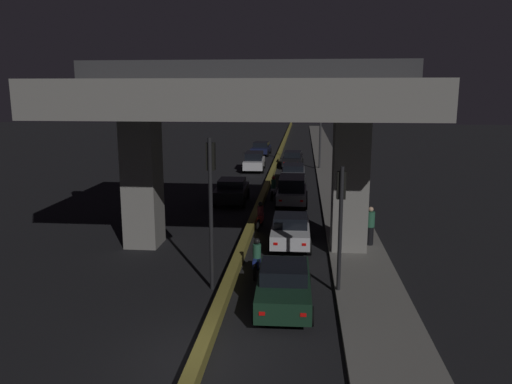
{
  "coord_description": "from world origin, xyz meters",
  "views": [
    {
      "loc": [
        2.58,
        -11.79,
        7.01
      ],
      "look_at": [
        0.05,
        15.05,
        1.57
      ],
      "focal_mm": 35.0,
      "sensor_mm": 36.0,
      "label": 1
    }
  ],
  "objects_px": {
    "car_black_lead_oncoming": "(232,191)",
    "car_dark_blue_third_oncoming": "(261,148)",
    "motorcycle_blue_filtering_near": "(257,259)",
    "traffic_light_left_of_median": "(211,188)",
    "car_dark_green_lead": "(284,284)",
    "traffic_light_right_of_median": "(341,207)",
    "street_lamp": "(318,114)",
    "car_white_second": "(291,230)",
    "car_white_second_oncoming": "(254,161)",
    "pedestrian_on_sidewalk": "(370,226)",
    "motorcycle_white_filtering_far": "(273,189)",
    "motorcycle_red_filtering_mid": "(260,217)",
    "car_grey_fourth": "(293,173)",
    "car_silver_third": "(292,190)",
    "car_black_fifth": "(293,159)"
  },
  "relations": [
    {
      "from": "traffic_light_right_of_median",
      "to": "car_white_second",
      "type": "relative_size",
      "value": 1.1
    },
    {
      "from": "car_silver_third",
      "to": "car_white_second_oncoming",
      "type": "height_order",
      "value": "car_silver_third"
    },
    {
      "from": "street_lamp",
      "to": "pedestrian_on_sidewalk",
      "type": "relative_size",
      "value": 4.86
    },
    {
      "from": "pedestrian_on_sidewalk",
      "to": "car_grey_fourth",
      "type": "bearing_deg",
      "value": 103.06
    },
    {
      "from": "car_black_lead_oncoming",
      "to": "motorcycle_white_filtering_far",
      "type": "bearing_deg",
      "value": 119.21
    },
    {
      "from": "traffic_light_left_of_median",
      "to": "car_white_second",
      "type": "relative_size",
      "value": 1.33
    },
    {
      "from": "car_dark_green_lead",
      "to": "car_white_second_oncoming",
      "type": "xyz_separation_m",
      "value": [
        -3.78,
        28.68,
        0.14
      ]
    },
    {
      "from": "traffic_light_left_of_median",
      "to": "motorcycle_blue_filtering_near",
      "type": "xyz_separation_m",
      "value": [
        1.48,
        1.45,
        -3.09
      ]
    },
    {
      "from": "motorcycle_white_filtering_far",
      "to": "car_black_lead_oncoming",
      "type": "bearing_deg",
      "value": 124.57
    },
    {
      "from": "car_white_second",
      "to": "motorcycle_red_filtering_mid",
      "type": "bearing_deg",
      "value": 29.7
    },
    {
      "from": "traffic_light_right_of_median",
      "to": "motorcycle_blue_filtering_near",
      "type": "distance_m",
      "value": 4.17
    },
    {
      "from": "car_white_second",
      "to": "pedestrian_on_sidewalk",
      "type": "bearing_deg",
      "value": -91.09
    },
    {
      "from": "car_dark_green_lead",
      "to": "car_silver_third",
      "type": "bearing_deg",
      "value": -0.87
    },
    {
      "from": "car_black_lead_oncoming",
      "to": "car_dark_blue_third_oncoming",
      "type": "bearing_deg",
      "value": 179.38
    },
    {
      "from": "street_lamp",
      "to": "car_grey_fourth",
      "type": "height_order",
      "value": "street_lamp"
    },
    {
      "from": "car_white_second",
      "to": "car_grey_fourth",
      "type": "bearing_deg",
      "value": 0.11
    },
    {
      "from": "car_white_second",
      "to": "car_white_second_oncoming",
      "type": "distance_m",
      "value": 22.33
    },
    {
      "from": "traffic_light_left_of_median",
      "to": "car_dark_blue_third_oncoming",
      "type": "distance_m",
      "value": 38.95
    },
    {
      "from": "car_white_second",
      "to": "motorcycle_white_filtering_far",
      "type": "xyz_separation_m",
      "value": [
        -1.4,
        10.18,
        -0.11
      ]
    },
    {
      "from": "street_lamp",
      "to": "car_white_second",
      "type": "relative_size",
      "value": 2.09
    },
    {
      "from": "car_white_second",
      "to": "car_white_second_oncoming",
      "type": "xyz_separation_m",
      "value": [
        -3.83,
        22.0,
        0.13
      ]
    },
    {
      "from": "traffic_light_right_of_median",
      "to": "car_white_second_oncoming",
      "type": "xyz_separation_m",
      "value": [
        -5.66,
        27.39,
        -2.23
      ]
    },
    {
      "from": "car_dark_green_lead",
      "to": "car_dark_blue_third_oncoming",
      "type": "height_order",
      "value": "car_dark_green_lead"
    },
    {
      "from": "car_black_lead_oncoming",
      "to": "car_dark_blue_third_oncoming",
      "type": "relative_size",
      "value": 0.91
    },
    {
      "from": "car_dark_green_lead",
      "to": "motorcycle_red_filtering_mid",
      "type": "distance_m",
      "value": 9.62
    },
    {
      "from": "traffic_light_left_of_median",
      "to": "pedestrian_on_sidewalk",
      "type": "distance_m",
      "value": 8.69
    },
    {
      "from": "car_silver_third",
      "to": "car_white_second_oncoming",
      "type": "relative_size",
      "value": 0.88
    },
    {
      "from": "car_black_fifth",
      "to": "car_white_second_oncoming",
      "type": "xyz_separation_m",
      "value": [
        -3.39,
        -2.61,
        0.1
      ]
    },
    {
      "from": "traffic_light_right_of_median",
      "to": "street_lamp",
      "type": "height_order",
      "value": "street_lamp"
    },
    {
      "from": "car_dark_green_lead",
      "to": "motorcycle_blue_filtering_near",
      "type": "bearing_deg",
      "value": 21.75
    },
    {
      "from": "traffic_light_right_of_median",
      "to": "pedestrian_on_sidewalk",
      "type": "distance_m",
      "value": 6.02
    },
    {
      "from": "car_white_second_oncoming",
      "to": "pedestrian_on_sidewalk",
      "type": "height_order",
      "value": "pedestrian_on_sidewalk"
    },
    {
      "from": "traffic_light_right_of_median",
      "to": "car_black_fifth",
      "type": "relative_size",
      "value": 0.99
    },
    {
      "from": "car_dark_blue_third_oncoming",
      "to": "motorcycle_red_filtering_mid",
      "type": "relative_size",
      "value": 2.48
    },
    {
      "from": "traffic_light_left_of_median",
      "to": "car_dark_green_lead",
      "type": "xyz_separation_m",
      "value": [
        2.63,
        -1.28,
        -2.98
      ]
    },
    {
      "from": "motorcycle_blue_filtering_near",
      "to": "street_lamp",
      "type": "bearing_deg",
      "value": -5.8
    },
    {
      "from": "car_black_fifth",
      "to": "pedestrian_on_sidewalk",
      "type": "bearing_deg",
      "value": -168.15
    },
    {
      "from": "car_white_second_oncoming",
      "to": "car_dark_blue_third_oncoming",
      "type": "bearing_deg",
      "value": -179.88
    },
    {
      "from": "car_dark_blue_third_oncoming",
      "to": "motorcycle_blue_filtering_near",
      "type": "height_order",
      "value": "motorcycle_blue_filtering_near"
    },
    {
      "from": "car_black_fifth",
      "to": "car_silver_third",
      "type": "bearing_deg",
      "value": -176.38
    },
    {
      "from": "traffic_light_left_of_median",
      "to": "car_silver_third",
      "type": "xyz_separation_m",
      "value": [
        2.55,
        13.99,
        -2.78
      ]
    },
    {
      "from": "traffic_light_left_of_median",
      "to": "car_white_second",
      "type": "bearing_deg",
      "value": 63.63
    },
    {
      "from": "car_silver_third",
      "to": "car_dark_blue_third_oncoming",
      "type": "relative_size",
      "value": 0.88
    },
    {
      "from": "car_dark_green_lead",
      "to": "motorcycle_white_filtering_far",
      "type": "relative_size",
      "value": 2.17
    },
    {
      "from": "car_grey_fourth",
      "to": "motorcycle_blue_filtering_near",
      "type": "relative_size",
      "value": 2.58
    },
    {
      "from": "car_black_lead_oncoming",
      "to": "motorcycle_white_filtering_far",
      "type": "distance_m",
      "value": 2.99
    },
    {
      "from": "car_white_second_oncoming",
      "to": "traffic_light_right_of_median",
      "type": "bearing_deg",
      "value": 10.08
    },
    {
      "from": "car_dark_green_lead",
      "to": "traffic_light_right_of_median",
      "type": "bearing_deg",
      "value": -56.72
    },
    {
      "from": "car_white_second_oncoming",
      "to": "motorcycle_red_filtering_mid",
      "type": "height_order",
      "value": "car_white_second_oncoming"
    },
    {
      "from": "car_white_second",
      "to": "car_white_second_oncoming",
      "type": "bearing_deg",
      "value": 9.27
    }
  ]
}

